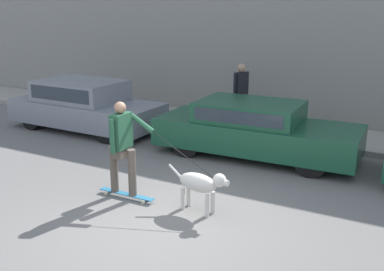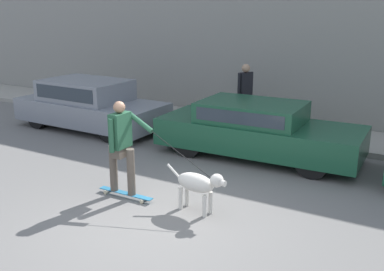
% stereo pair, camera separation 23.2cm
% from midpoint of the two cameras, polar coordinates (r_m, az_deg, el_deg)
% --- Properties ---
extents(ground_plane, '(36.00, 36.00, 0.00)m').
position_cam_midpoint_polar(ground_plane, '(7.18, -3.88, -11.19)').
color(ground_plane, slate).
extents(back_wall, '(32.00, 0.30, 5.00)m').
position_cam_midpoint_polar(back_wall, '(12.97, 14.17, 12.16)').
color(back_wall, gray).
rests_on(back_wall, ground_plane).
extents(sidewalk_curb, '(30.00, 1.96, 0.13)m').
position_cam_midpoint_polar(sidewalk_curb, '(12.27, 11.89, 0.54)').
color(sidewalk_curb, '#A39E93').
rests_on(sidewalk_curb, ground_plane).
extents(parked_car_0, '(4.27, 1.85, 1.35)m').
position_cam_midpoint_polar(parked_car_0, '(12.71, -12.34, 3.78)').
color(parked_car_0, black).
rests_on(parked_car_0, ground_plane).
extents(parked_car_1, '(4.55, 1.83, 1.25)m').
position_cam_midpoint_polar(parked_car_1, '(10.15, 8.90, 0.66)').
color(parked_car_1, black).
rests_on(parked_car_1, ground_plane).
extents(dog, '(1.18, 0.40, 0.76)m').
position_cam_midpoint_polar(dog, '(7.35, 1.71, -6.16)').
color(dog, beige).
rests_on(dog, ground_plane).
extents(skateboarder, '(2.34, 0.58, 1.74)m').
position_cam_midpoint_polar(skateboarder, '(7.85, -8.10, -1.07)').
color(skateboarder, beige).
rests_on(skateboarder, ground_plane).
extents(pedestrian_with_bag, '(0.36, 0.61, 1.69)m').
position_cam_midpoint_polar(pedestrian_with_bag, '(12.14, 7.23, 5.52)').
color(pedestrian_with_bag, '#28282D').
rests_on(pedestrian_with_bag, sidewalk_curb).
extents(fire_hydrant, '(0.18, 0.18, 0.69)m').
position_cam_midpoint_polar(fire_hydrant, '(15.13, -17.10, 4.26)').
color(fire_hydrant, gold).
rests_on(fire_hydrant, ground_plane).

